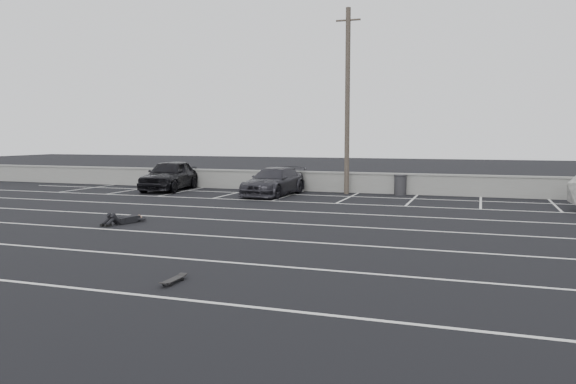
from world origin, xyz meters
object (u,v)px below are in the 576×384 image
at_px(utility_pole, 347,101).
at_px(person, 129,216).
at_px(car_left, 170,175).
at_px(trash_bin, 400,185).
at_px(car_right, 274,182).
at_px(skateboard, 173,280).

distance_m(utility_pole, person, 13.49).
distance_m(car_left, trash_bin, 12.30).
distance_m(car_right, person, 9.99).
bearing_deg(person, car_left, 126.88).
bearing_deg(person, utility_pole, 80.50).
bearing_deg(skateboard, trash_bin, 84.03).
bearing_deg(trash_bin, car_left, -172.26).
bearing_deg(car_right, person, -94.98).
height_order(car_right, skateboard, car_right).
height_order(car_left, utility_pole, utility_pole).
bearing_deg(skateboard, person, 130.56).
height_order(utility_pole, skateboard, utility_pole).
height_order(car_left, car_right, car_left).
xyz_separation_m(car_left, trash_bin, (12.19, 1.66, -0.31)).
relative_size(car_right, utility_pole, 0.51).
relative_size(utility_pole, person, 4.09).
height_order(car_right, trash_bin, car_right).
bearing_deg(utility_pole, person, -112.36).
bearing_deg(person, trash_bin, 71.19).
relative_size(utility_pole, skateboard, 13.32).
relative_size(trash_bin, skateboard, 1.46).
bearing_deg(car_right, car_left, 178.18).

